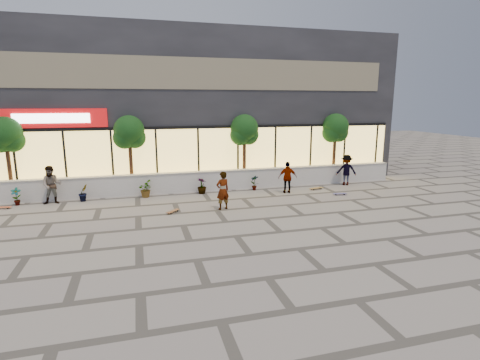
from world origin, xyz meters
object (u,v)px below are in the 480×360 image
object	(u,v)px
skater_right_near	(288,177)
skateboard_center	(173,211)
tree_east	(335,130)
skater_right_far	(346,170)
tree_west	(5,137)
tree_midwest	(129,134)
skateboard_right_far	(340,194)
skater_center	(223,191)
skater_left	(52,185)
skateboard_right_near	(316,188)
tree_mideast	(244,132)
skateboard_left	(3,207)

from	to	relation	value
skater_right_near	skateboard_center	xyz separation A→B (m)	(-5.98, -1.97, -0.73)
tree_east	skater_right_far	xyz separation A→B (m)	(0.01, -1.40, -2.14)
tree_west	tree_midwest	distance (m)	5.50
tree_east	skateboard_right_far	size ratio (longest dim) A/B	5.37
skater_center	skateboard_right_far	xyz separation A→B (m)	(6.21, 0.91, -0.76)
skater_left	skater_right_far	xyz separation A→B (m)	(14.99, 0.00, -0.03)
skater_center	skater_left	distance (m)	7.83
skater_center	skater_right_far	distance (m)	8.26
tree_midwest	skateboard_center	distance (m)	5.42
tree_east	skater_right_far	distance (m)	2.55
skateboard_right_near	skateboard_right_far	size ratio (longest dim) A/B	1.17
skater_left	skater_right_near	bearing A→B (deg)	-5.29
skater_center	skateboard_right_near	size ratio (longest dim) A/B	1.96
skater_right_near	skateboard_right_near	size ratio (longest dim) A/B	1.89
tree_west	skater_left	xyz separation A→B (m)	(2.03, -1.40, -2.11)
tree_west	tree_mideast	distance (m)	11.50
tree_east	skateboard_center	world-z (taller)	tree_east
tree_midwest	skateboard_right_near	world-z (taller)	tree_midwest
tree_midwest	skateboard_right_far	bearing A→B (deg)	-18.81
skater_right_near	tree_west	bearing A→B (deg)	2.32
tree_mideast	skater_right_far	world-z (taller)	tree_mideast
skateboard_center	skateboard_left	world-z (taller)	skateboard_center
skateboard_left	skater_left	bearing A→B (deg)	16.81
tree_west	skateboard_center	size ratio (longest dim) A/B	6.03
tree_mideast	tree_east	size ratio (longest dim) A/B	1.00
tree_midwest	skater_right_far	distance (m)	11.79
tree_mideast	tree_east	xyz separation A→B (m)	(5.50, 0.00, 0.00)
tree_east	skater_right_far	world-z (taller)	tree_east
skateboard_right_far	skateboard_center	bearing A→B (deg)	-165.79
skater_right_far	skateboard_center	world-z (taller)	skater_right_far
skater_left	skateboard_left	bearing A→B (deg)	-171.56
skater_center	skater_right_near	size ratio (longest dim) A/B	1.03
skater_right_far	skateboard_right_near	size ratio (longest dim) A/B	2.00
tree_west	skateboard_left	world-z (taller)	tree_west
skater_right_far	skateboard_left	bearing A→B (deg)	21.11
tree_east	skateboard_center	distance (m)	11.12
tree_east	skater_left	distance (m)	15.19
tree_mideast	tree_east	world-z (taller)	same
tree_west	skateboard_right_far	xyz separation A→B (m)	(15.50, -3.41, -2.91)
tree_midwest	tree_mideast	bearing A→B (deg)	0.00
tree_west	skater_right_far	distance (m)	17.20
skateboard_center	skateboard_right_near	xyz separation A→B (m)	(7.76, 2.26, 0.01)
tree_east	skateboard_right_far	bearing A→B (deg)	-113.76
tree_east	skateboard_right_near	world-z (taller)	tree_east
tree_east	skater_center	xyz separation A→B (m)	(-7.71, -4.32, -2.15)
skater_left	skateboard_right_far	xyz separation A→B (m)	(13.47, -2.01, -0.81)
skater_center	skateboard_right_near	xyz separation A→B (m)	(5.63, 2.31, -0.75)
skater_center	skateboard_right_far	size ratio (longest dim) A/B	2.28
tree_midwest	skater_center	distance (m)	6.13
skater_right_far	skateboard_right_far	world-z (taller)	skater_right_far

